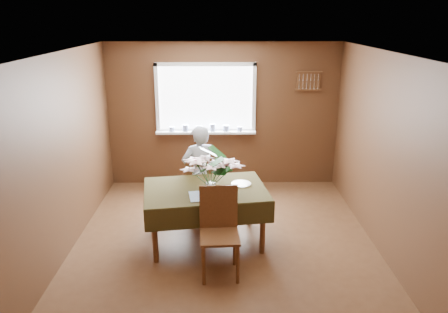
{
  "coord_description": "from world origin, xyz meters",
  "views": [
    {
      "loc": [
        -0.05,
        -5.19,
        2.92
      ],
      "look_at": [
        0.0,
        0.55,
        1.05
      ],
      "focal_mm": 35.0,
      "sensor_mm": 36.0,
      "label": 1
    }
  ],
  "objects_px": {
    "chair_far": "(199,182)",
    "flower_bouquet": "(211,168)",
    "seated_woman": "(199,173)",
    "chair_near": "(219,228)",
    "dining_table": "(205,195)"
  },
  "relations": [
    {
      "from": "chair_far",
      "to": "flower_bouquet",
      "type": "relative_size",
      "value": 1.65
    },
    {
      "from": "chair_far",
      "to": "seated_woman",
      "type": "height_order",
      "value": "seated_woman"
    },
    {
      "from": "chair_far",
      "to": "flower_bouquet",
      "type": "xyz_separation_m",
      "value": [
        0.19,
        -0.98,
        0.56
      ]
    },
    {
      "from": "dining_table",
      "to": "flower_bouquet",
      "type": "bearing_deg",
      "value": -76.52
    },
    {
      "from": "chair_far",
      "to": "flower_bouquet",
      "type": "distance_m",
      "value": 1.15
    },
    {
      "from": "dining_table",
      "to": "chair_far",
      "type": "bearing_deg",
      "value": 89.41
    },
    {
      "from": "dining_table",
      "to": "flower_bouquet",
      "type": "height_order",
      "value": "flower_bouquet"
    },
    {
      "from": "flower_bouquet",
      "to": "chair_far",
      "type": "bearing_deg",
      "value": 100.94
    },
    {
      "from": "chair_far",
      "to": "flower_bouquet",
      "type": "height_order",
      "value": "flower_bouquet"
    },
    {
      "from": "chair_far",
      "to": "chair_near",
      "type": "distance_m",
      "value": 1.54
    },
    {
      "from": "chair_near",
      "to": "chair_far",
      "type": "bearing_deg",
      "value": 97.64
    },
    {
      "from": "chair_near",
      "to": "seated_woman",
      "type": "height_order",
      "value": "seated_woman"
    },
    {
      "from": "flower_bouquet",
      "to": "seated_woman",
      "type": "bearing_deg",
      "value": 101.65
    },
    {
      "from": "chair_far",
      "to": "chair_near",
      "type": "bearing_deg",
      "value": 92.72
    },
    {
      "from": "dining_table",
      "to": "seated_woman",
      "type": "relative_size",
      "value": 1.21
    }
  ]
}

